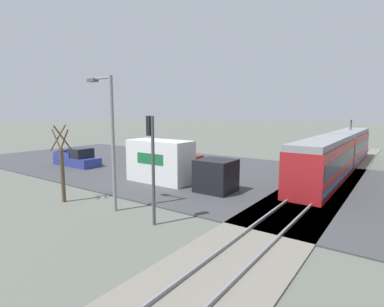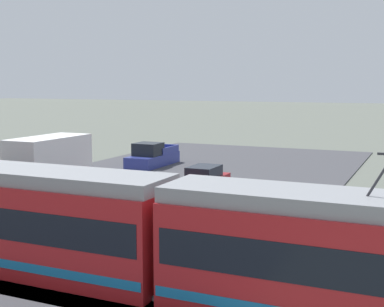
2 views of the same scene
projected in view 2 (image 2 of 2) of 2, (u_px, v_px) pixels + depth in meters
name	position (u px, v px, depth m)	size (l,w,h in m)	color
ground_plane	(157.00, 191.00, 32.31)	(320.00, 320.00, 0.00)	#60665B
road_surface	(157.00, 190.00, 32.30)	(20.22, 47.88, 0.08)	#424247
light_rail_tram	(168.00, 239.00, 16.11)	(25.32, 2.60, 4.64)	#B21E23
box_truck	(35.00, 170.00, 29.97)	(2.34, 8.99, 3.30)	black
pickup_truck	(152.00, 157.00, 41.65)	(2.07, 5.45, 1.85)	navy
sedan_car_0	(204.00, 181.00, 31.44)	(1.79, 4.22, 1.55)	maroon
no_parking_sign	(84.00, 143.00, 47.04)	(0.32, 0.08, 2.03)	gray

